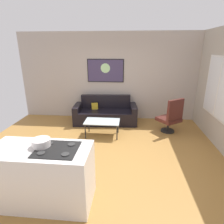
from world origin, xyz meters
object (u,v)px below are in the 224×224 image
object	(u,v)px
armchair	(171,117)
mixing_bowl	(41,143)
couch	(105,114)
coffee_table	(102,122)
wall_painting	(105,71)

from	to	relation	value
armchair	mixing_bowl	distance (m)	3.71
couch	coffee_table	bearing A→B (deg)	-87.81
armchair	wall_painting	size ratio (longest dim) A/B	0.84
mixing_bowl	armchair	bearing A→B (deg)	48.09
couch	wall_painting	xyz separation A→B (m)	(-0.04, 0.47, 1.32)
coffee_table	mixing_bowl	xyz separation A→B (m)	(-0.56, -2.35, 0.59)
couch	mixing_bowl	xyz separation A→B (m)	(-0.52, -3.35, 0.70)
couch	mixing_bowl	size ratio (longest dim) A/B	7.50
couch	armchair	distance (m)	2.04
coffee_table	mixing_bowl	size ratio (longest dim) A/B	3.47
couch	wall_painting	distance (m)	1.40
armchair	couch	bearing A→B (deg)	162.24
mixing_bowl	wall_painting	distance (m)	3.90
coffee_table	mixing_bowl	bearing A→B (deg)	-103.30
wall_painting	couch	bearing A→B (deg)	-84.74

